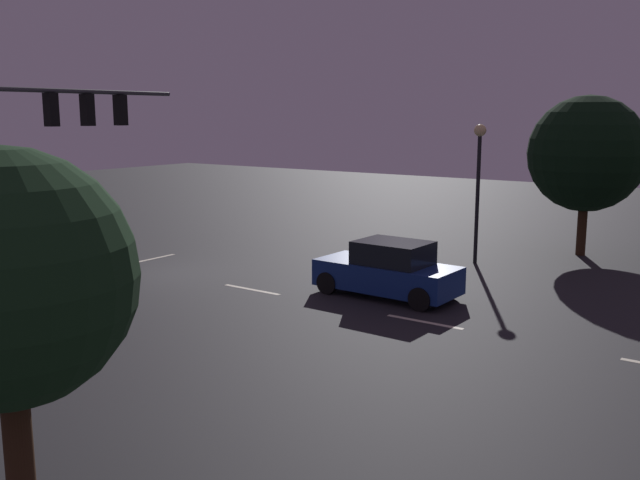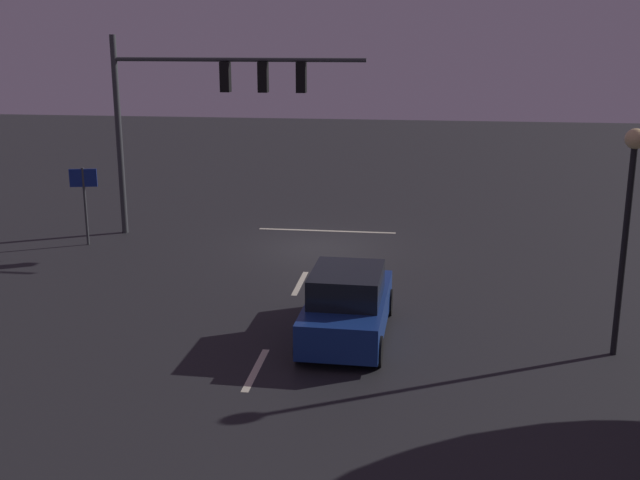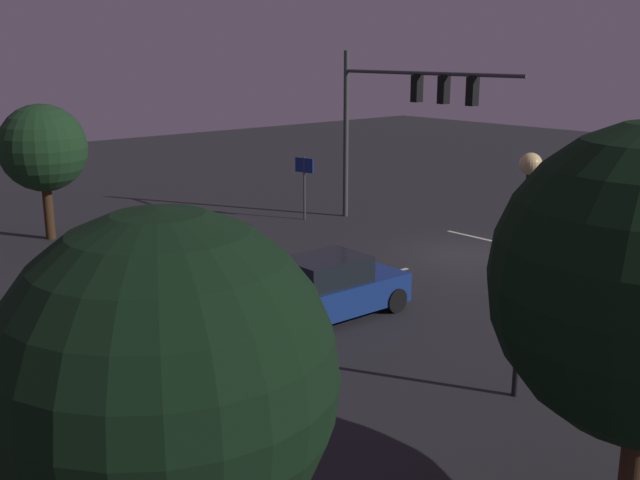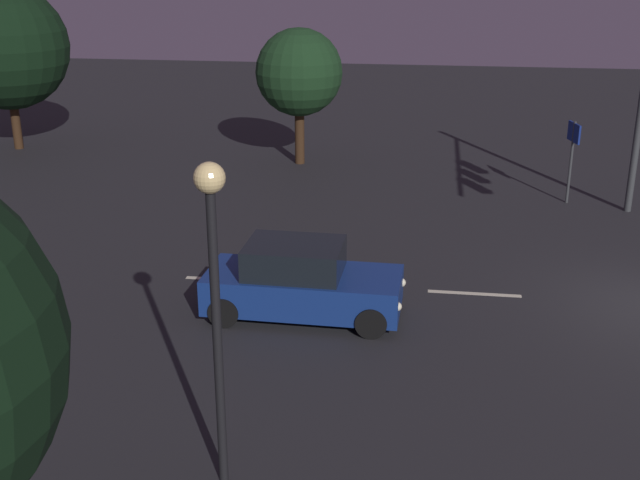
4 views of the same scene
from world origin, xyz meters
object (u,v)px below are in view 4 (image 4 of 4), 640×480
object	(u,v)px
route_sign	(573,145)
tree_right_far	(6,47)
car_approaching	(301,282)
tree_right_near	(299,73)
street_lamp_left_kerb	(214,268)

from	to	relation	value
route_sign	tree_right_far	world-z (taller)	tree_right_far
car_approaching	tree_right_near	distance (m)	13.81
car_approaching	tree_right_far	distance (m)	20.22
car_approaching	route_sign	xyz separation A→B (m)	(9.58, -7.11, 1.12)
car_approaching	street_lamp_left_kerb	distance (m)	6.63
tree_right_far	route_sign	bearing A→B (deg)	-102.05
street_lamp_left_kerb	tree_right_far	world-z (taller)	tree_right_far
car_approaching	route_sign	world-z (taller)	route_sign
street_lamp_left_kerb	tree_right_far	size ratio (longest dim) A/B	0.78
street_lamp_left_kerb	tree_right_near	world-z (taller)	tree_right_near
car_approaching	street_lamp_left_kerb	world-z (taller)	street_lamp_left_kerb
tree_right_near	tree_right_far	bearing A→B (deg)	86.39
car_approaching	tree_right_near	bearing A→B (deg)	9.64
street_lamp_left_kerb	car_approaching	bearing A→B (deg)	-2.13
car_approaching	tree_right_near	world-z (taller)	tree_right_near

